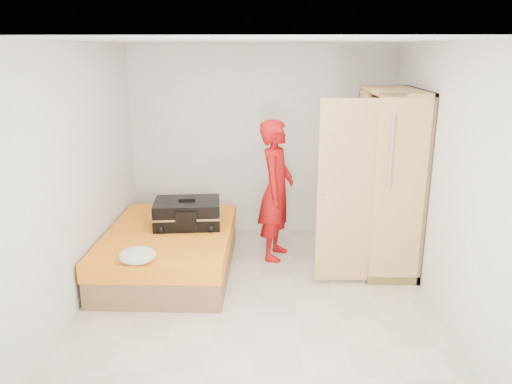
{
  "coord_description": "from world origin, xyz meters",
  "views": [
    {
      "loc": [
        0.13,
        -4.77,
        2.53
      ],
      "look_at": [
        -0.04,
        0.53,
        1.0
      ],
      "focal_mm": 35.0,
      "sensor_mm": 36.0,
      "label": 1
    }
  ],
  "objects_px": {
    "person": "(276,190)",
    "round_cushion": "(137,255)",
    "suitcase": "(187,213)",
    "bed": "(170,250)",
    "wardrobe": "(385,185)"
  },
  "relations": [
    {
      "from": "person",
      "to": "suitcase",
      "type": "xyz_separation_m",
      "value": [
        -1.05,
        -0.27,
        -0.21
      ]
    },
    {
      "from": "suitcase",
      "to": "round_cushion",
      "type": "distance_m",
      "value": 1.12
    },
    {
      "from": "suitcase",
      "to": "round_cushion",
      "type": "bearing_deg",
      "value": -112.79
    },
    {
      "from": "wardrobe",
      "to": "round_cushion",
      "type": "xyz_separation_m",
      "value": [
        -2.63,
        -1.12,
        -0.43
      ]
    },
    {
      "from": "person",
      "to": "suitcase",
      "type": "height_order",
      "value": "person"
    },
    {
      "from": "bed",
      "to": "person",
      "type": "distance_m",
      "value": 1.46
    },
    {
      "from": "bed",
      "to": "wardrobe",
      "type": "height_order",
      "value": "wardrobe"
    },
    {
      "from": "bed",
      "to": "suitcase",
      "type": "height_order",
      "value": "suitcase"
    },
    {
      "from": "wardrobe",
      "to": "person",
      "type": "distance_m",
      "value": 1.28
    },
    {
      "from": "suitcase",
      "to": "round_cushion",
      "type": "height_order",
      "value": "suitcase"
    },
    {
      "from": "person",
      "to": "round_cushion",
      "type": "height_order",
      "value": "person"
    },
    {
      "from": "person",
      "to": "round_cushion",
      "type": "xyz_separation_m",
      "value": [
        -1.38,
        -1.35,
        -0.3
      ]
    },
    {
      "from": "bed",
      "to": "wardrobe",
      "type": "relative_size",
      "value": 0.96
    },
    {
      "from": "wardrobe",
      "to": "round_cushion",
      "type": "height_order",
      "value": "wardrobe"
    },
    {
      "from": "round_cushion",
      "to": "bed",
      "type": "bearing_deg",
      "value": 81.71
    }
  ]
}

